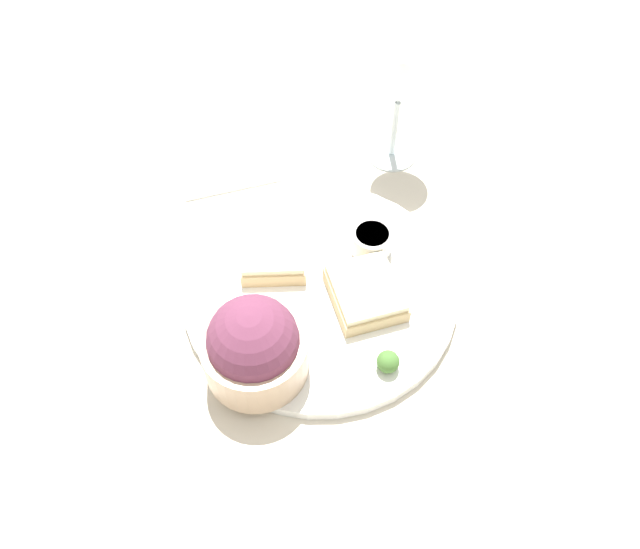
{
  "coord_description": "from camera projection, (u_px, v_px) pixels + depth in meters",
  "views": [
    {
      "loc": [
        -0.3,
        0.26,
        0.59
      ],
      "look_at": [
        0.0,
        0.0,
        0.03
      ],
      "focal_mm": 35.0,
      "sensor_mm": 36.0,
      "label": 1
    }
  ],
  "objects": [
    {
      "name": "ground_plane",
      "position": [
        320.0,
        292.0,
        0.71
      ],
      "size": [
        4.0,
        4.0,
        0.0
      ],
      "primitive_type": "plane",
      "color": "beige"
    },
    {
      "name": "dinner_plate",
      "position": [
        320.0,
        288.0,
        0.7
      ],
      "size": [
        0.31,
        0.31,
        0.01
      ],
      "color": "white",
      "rests_on": "ground_plane"
    },
    {
      "name": "salad_bowl",
      "position": [
        254.0,
        346.0,
        0.6
      ],
      "size": [
        0.11,
        0.11,
        0.1
      ],
      "color": "tan",
      "rests_on": "dinner_plate"
    },
    {
      "name": "sauce_ramekin",
      "position": [
        369.0,
        239.0,
        0.71
      ],
      "size": [
        0.05,
        0.05,
        0.03
      ],
      "color": "white",
      "rests_on": "dinner_plate"
    },
    {
      "name": "cheese_toast_near",
      "position": [
        366.0,
        292.0,
        0.68
      ],
      "size": [
        0.11,
        0.1,
        0.03
      ],
      "color": "#D1B27F",
      "rests_on": "dinner_plate"
    },
    {
      "name": "cheese_toast_far",
      "position": [
        273.0,
        251.0,
        0.71
      ],
      "size": [
        0.11,
        0.11,
        0.03
      ],
      "color": "#D1B27F",
      "rests_on": "dinner_plate"
    },
    {
      "name": "wine_glass",
      "position": [
        401.0,
        79.0,
        0.74
      ],
      "size": [
        0.07,
        0.07,
        0.17
      ],
      "color": "silver",
      "rests_on": "ground_plane"
    },
    {
      "name": "garnish",
      "position": [
        388.0,
        362.0,
        0.63
      ],
      "size": [
        0.02,
        0.02,
        0.02
      ],
      "color": "#477533",
      "rests_on": "dinner_plate"
    },
    {
      "name": "napkin",
      "position": [
        222.0,
        149.0,
        0.84
      ],
      "size": [
        0.19,
        0.18,
        0.01
      ],
      "color": "white",
      "rests_on": "ground_plane"
    }
  ]
}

